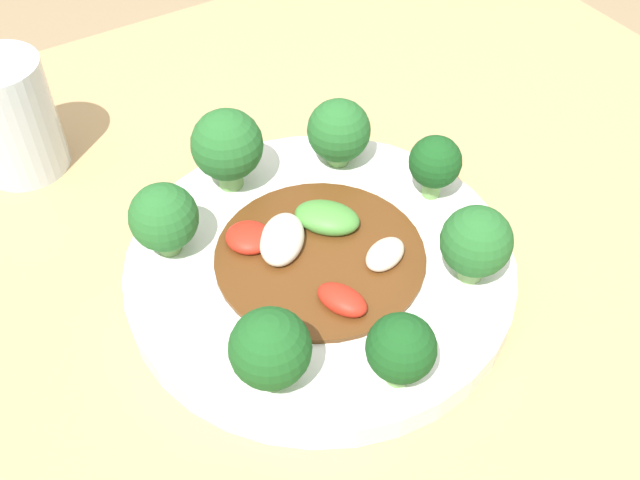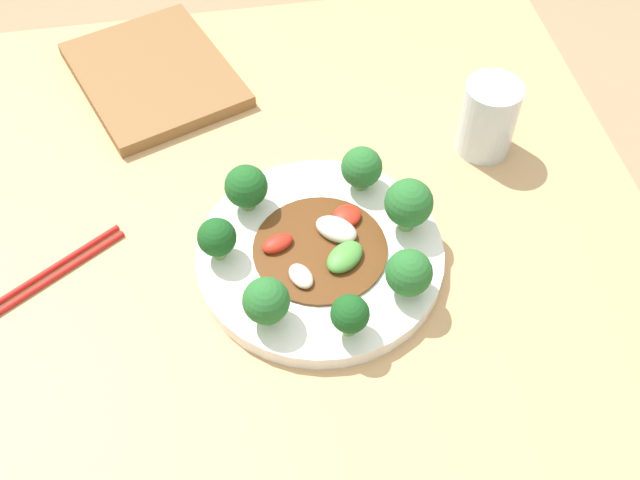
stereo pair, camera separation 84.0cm
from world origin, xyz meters
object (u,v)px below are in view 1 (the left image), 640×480
broccoli_northeast (339,131)px  drinking_glass (11,117)px  plate (320,267)px  broccoli_north (230,145)px  broccoli_southeast (476,242)px  stirfry_center (313,248)px  broccoli_east (435,163)px  broccoli_northwest (164,218)px  broccoli_southwest (270,349)px  broccoli_south (401,349)px

broccoli_northeast → drinking_glass: bearing=144.2°
plate → broccoli_north: broccoli_north is taller
broccoli_north → broccoli_southeast: bearing=-60.9°
plate → stirfry_center: 0.02m
plate → broccoli_east: (0.12, 0.01, 0.05)m
plate → stirfry_center: bearing=108.5°
plate → stirfry_center: stirfry_center is taller
broccoli_north → drinking_glass: bearing=134.2°
broccoli_northwest → broccoli_southwest: (0.01, -0.15, 0.00)m
broccoli_east → broccoli_southwest: size_ratio=0.90×
broccoli_northeast → drinking_glass: (-0.23, 0.17, -0.00)m
broccoli_north → broccoli_northeast: broccoli_north is taller
broccoli_south → broccoli_east: bearing=45.7°
broccoli_east → broccoli_southwest: 0.22m
plate → broccoli_north: (-0.02, 0.11, 0.05)m
stirfry_center → broccoli_south: bearing=-94.9°
broccoli_north → drinking_glass: (-0.14, 0.15, -0.01)m
broccoli_northeast → broccoli_east: size_ratio=1.07×
plate → broccoli_southwest: bearing=-137.5°
broccoli_southeast → broccoli_southwest: bearing=-178.8°
plate → broccoli_northeast: (0.07, 0.09, 0.04)m
broccoli_northeast → broccoli_northwest: 0.17m
broccoli_south → broccoli_east: size_ratio=1.01×
broccoli_south → broccoli_east: same height
broccoli_south → broccoli_southwest: (-0.07, 0.04, 0.00)m
broccoli_northeast → broccoli_southeast: (0.01, -0.17, 0.00)m
broccoli_east → broccoli_southeast: bearing=-109.3°
stirfry_center → drinking_glass: bearing=121.9°
broccoli_northwest → plate: bearing=-36.3°
plate → broccoli_east: broccoli_east is taller
plate → broccoli_east: 0.13m
broccoli_north → broccoli_northwest: 0.09m
broccoli_north → broccoli_east: bearing=-36.2°
broccoli_northwest → drinking_glass: (-0.06, 0.19, -0.00)m
broccoli_southeast → stirfry_center: size_ratio=0.39×
plate → broccoli_southwest: 0.13m
plate → broccoli_northwest: size_ratio=4.95×
broccoli_southwest → broccoli_northeast: bearing=46.5°
broccoli_east → stirfry_center: bearing=-176.9°
broccoli_south → stirfry_center: broccoli_south is taller
broccoli_southwest → stirfry_center: broccoli_southwest is taller
broccoli_southeast → drinking_glass: 0.41m
broccoli_east → drinking_glass: 0.37m
drinking_glass → broccoli_north: bearing=-45.8°
broccoli_north → stirfry_center: 0.11m
broccoli_north → broccoli_southeast: 0.21m
broccoli_southeast → broccoli_south: bearing=-155.3°
broccoli_south → plate: bearing=83.8°
plate → broccoli_southeast: bearing=-40.7°
broccoli_south → broccoli_northeast: size_ratio=0.95×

